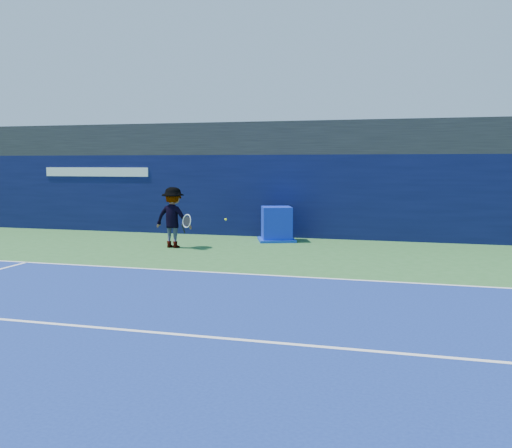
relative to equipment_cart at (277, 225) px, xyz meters
name	(u,v)px	position (x,y,z in m)	size (l,w,h in m)	color
ground	(144,300)	(-0.56, -9.06, -0.54)	(80.00, 80.00, 0.00)	#2D642D
baseline	(198,272)	(-0.56, -6.06, -0.53)	(24.00, 0.10, 0.01)	white
service_line	(89,327)	(-0.56, -11.06, -0.53)	(24.00, 0.10, 0.01)	white
stadium_band	(277,140)	(-0.56, 2.44, 3.06)	(36.00, 3.00, 1.20)	black
back_wall_assembly	(271,195)	(-0.57, 1.44, 0.96)	(36.00, 1.03, 3.00)	#0A0F38
equipment_cart	(277,225)	(0.00, 0.00, 0.00)	(1.59, 1.59, 1.19)	#0D20B7
tennis_player	(173,217)	(-2.83, -2.40, 0.42)	(1.43, 0.85, 1.94)	white
tennis_ball	(226,219)	(-0.53, -3.99, 0.58)	(0.06, 0.06, 0.06)	#C5DD18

